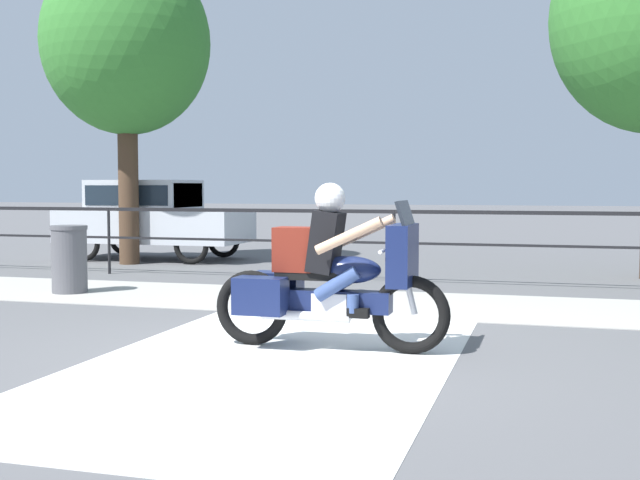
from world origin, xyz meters
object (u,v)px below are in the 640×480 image
object	(u,v)px
trash_bin	(69,259)
motorcycle	(328,276)
parked_car	(151,214)
tree_behind_car	(126,44)

from	to	relation	value
trash_bin	motorcycle	bearing A→B (deg)	-31.27
motorcycle	parked_car	distance (m)	10.11
motorcycle	parked_car	bearing A→B (deg)	131.86
parked_car	tree_behind_car	size ratio (longest dim) A/B	0.63
tree_behind_car	parked_car	bearing A→B (deg)	93.80
motorcycle	trash_bin	size ratio (longest dim) A/B	2.33
parked_car	tree_behind_car	bearing A→B (deg)	-85.81
motorcycle	trash_bin	xyz separation A→B (m)	(-4.66, 2.83, -0.20)
parked_car	motorcycle	bearing A→B (deg)	-52.39
trash_bin	tree_behind_car	xyz separation A→B (m)	(-1.38, 4.16, 3.84)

